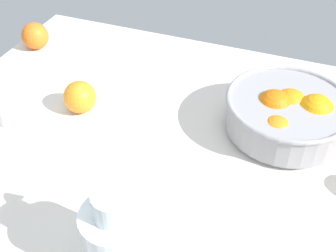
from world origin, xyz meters
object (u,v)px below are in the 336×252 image
object	(u,v)px
fruit_bowl	(287,114)
juice_pitcher	(118,242)
juice_glass	(10,106)
loose_orange_3	(80,97)
loose_orange_2	(35,36)

from	to	relation	value
fruit_bowl	juice_pitcher	size ratio (longest dim) A/B	1.48
juice_pitcher	juice_glass	bearing A→B (deg)	147.62
loose_orange_3	fruit_bowl	bearing A→B (deg)	11.43
fruit_bowl	juice_pitcher	xyz separation A→B (cm)	(-20.05, -44.33, 1.58)
juice_glass	loose_orange_2	distance (cm)	33.67
fruit_bowl	juice_pitcher	bearing A→B (deg)	-114.34
juice_pitcher	juice_glass	size ratio (longest dim) A/B	2.11
juice_glass	loose_orange_3	world-z (taller)	juice_glass
fruit_bowl	loose_orange_3	distance (cm)	48.35
loose_orange_2	juice_pitcher	bearing A→B (deg)	-45.84
loose_orange_2	loose_orange_3	size ratio (longest dim) A/B	0.98
fruit_bowl	juice_pitcher	world-z (taller)	juice_pitcher
loose_orange_3	juice_pitcher	bearing A→B (deg)	-51.82
juice_pitcher	loose_orange_3	world-z (taller)	juice_pitcher
juice_pitcher	loose_orange_2	distance (cm)	78.64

